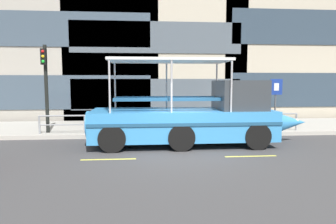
{
  "coord_description": "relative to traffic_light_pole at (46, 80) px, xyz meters",
  "views": [
    {
      "loc": [
        -1.29,
        -10.48,
        2.54
      ],
      "look_at": [
        -0.23,
        1.75,
        1.3
      ],
      "focal_mm": 32.28,
      "sensor_mm": 36.0,
      "label": 1
    }
  ],
  "objects": [
    {
      "name": "parking_sign",
      "position": [
        10.91,
        -0.03,
        -0.75
      ],
      "size": [
        0.6,
        0.12,
        2.48
      ],
      "color": "#4C4F54",
      "rests_on": "sidewalk"
    },
    {
      "name": "traffic_light_pole",
      "position": [
        0.0,
        0.0,
        0.0
      ],
      "size": [
        0.24,
        0.46,
        4.02
      ],
      "color": "black",
      "rests_on": "sidewalk"
    },
    {
      "name": "duck_tour_boat",
      "position": [
        6.52,
        -2.32,
        -1.52
      ],
      "size": [
        8.96,
        2.6,
        3.41
      ],
      "color": "#388CD1",
      "rests_on": "ground_plane"
    },
    {
      "name": "pedestrian_near_bow",
      "position": [
        9.12,
        0.62,
        -1.41
      ],
      "size": [
        0.25,
        0.48,
        1.71
      ],
      "color": "#1E2338",
      "rests_on": "sidewalk"
    },
    {
      "name": "ground_plane",
      "position": [
        5.67,
        -3.8,
        -2.62
      ],
      "size": [
        120.0,
        120.0,
        0.0
      ],
      "primitive_type": "plane",
      "color": "#3D3D3F"
    },
    {
      "name": "lane_centreline",
      "position": [
        5.67,
        -4.47,
        -2.62
      ],
      "size": [
        25.8,
        0.12,
        0.01
      ],
      "color": "#DBD64C",
      "rests_on": "ground_plane"
    },
    {
      "name": "curb_edge",
      "position": [
        5.67,
        -0.69,
        -2.53
      ],
      "size": [
        32.0,
        0.18,
        0.18
      ],
      "primitive_type": "cube",
      "color": "#B2ADA3",
      "rests_on": "ground_plane"
    },
    {
      "name": "sidewalk",
      "position": [
        5.67,
        1.8,
        -2.53
      ],
      "size": [
        32.0,
        4.8,
        0.18
      ],
      "primitive_type": "cube",
      "color": "#A8A59E",
      "rests_on": "ground_plane"
    },
    {
      "name": "curb_guardrail",
      "position": [
        5.8,
        -0.35,
        -1.86
      ],
      "size": [
        12.17,
        0.09,
        0.85
      ],
      "color": "gray",
      "rests_on": "sidewalk"
    }
  ]
}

